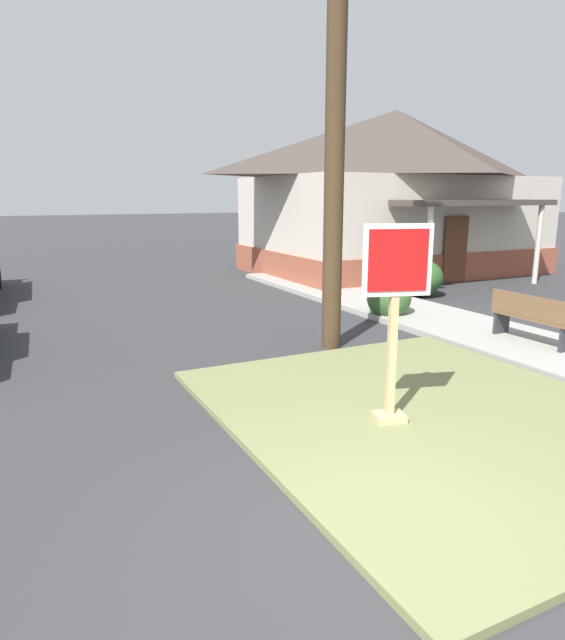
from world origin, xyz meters
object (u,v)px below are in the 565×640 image
at_px(street_bench, 531,316).
at_px(manhole_cover, 265,402).
at_px(stop_sign, 394,325).
at_px(utility_pole, 336,60).

bearing_deg(street_bench, manhole_cover, -176.67).
bearing_deg(stop_sign, street_bench, 21.01).
distance_m(stop_sign, manhole_cover, 2.07).
bearing_deg(manhole_cover, street_bench, 3.33).
relative_size(stop_sign, street_bench, 1.47).
bearing_deg(manhole_cover, stop_sign, -53.47).
distance_m(stop_sign, street_bench, 4.66).
distance_m(street_bench, utility_pole, 5.47).
height_order(street_bench, utility_pole, utility_pole).
distance_m(stop_sign, utility_pole, 5.00).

